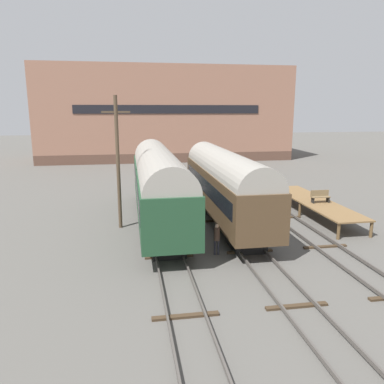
# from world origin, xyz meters

# --- Properties ---
(ground_plane) EXTENTS (200.00, 200.00, 0.00)m
(ground_plane) POSITION_xyz_m (0.00, 0.00, 0.00)
(ground_plane) COLOR #56544F
(track_left) EXTENTS (2.60, 60.00, 0.26)m
(track_left) POSITION_xyz_m (-4.51, 0.00, 0.14)
(track_left) COLOR #4C4742
(track_left) RESTS_ON ground
(track_middle) EXTENTS (2.60, 60.00, 0.26)m
(track_middle) POSITION_xyz_m (0.00, 0.00, 0.14)
(track_middle) COLOR #4C4742
(track_middle) RESTS_ON ground
(track_right) EXTENTS (2.60, 60.00, 0.26)m
(track_right) POSITION_xyz_m (4.51, 0.00, 0.14)
(track_right) COLOR #4C4742
(track_right) RESTS_ON ground
(train_car_brown) EXTENTS (2.86, 15.39, 5.03)m
(train_car_brown) POSITION_xyz_m (0.00, 2.79, 2.87)
(train_car_brown) COLOR black
(train_car_brown) RESTS_ON ground
(train_car_green) EXTENTS (3.06, 16.94, 5.21)m
(train_car_green) POSITION_xyz_m (-4.51, 3.28, 2.95)
(train_car_green) COLOR black
(train_car_green) RESTS_ON ground
(station_platform) EXTENTS (2.49, 10.95, 1.11)m
(station_platform) POSITION_xyz_m (7.08, 3.47, 1.01)
(station_platform) COLOR brown
(station_platform) RESTS_ON ground
(bench) EXTENTS (1.40, 0.40, 0.91)m
(bench) POSITION_xyz_m (7.20, 2.86, 1.60)
(bench) COLOR brown
(bench) RESTS_ON station_platform
(person_worker) EXTENTS (0.32, 0.32, 1.74)m
(person_worker) POSITION_xyz_m (-1.91, -3.03, 1.05)
(person_worker) COLOR #282833
(person_worker) RESTS_ON ground
(utility_pole) EXTENTS (1.80, 0.24, 8.65)m
(utility_pole) POSITION_xyz_m (-7.18, 2.74, 4.49)
(utility_pole) COLOR #473828
(utility_pole) RESTS_ON ground
(warehouse_building) EXTENTS (38.23, 12.71, 14.12)m
(warehouse_building) POSITION_xyz_m (-0.61, 39.34, 7.06)
(warehouse_building) COLOR brown
(warehouse_building) RESTS_ON ground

